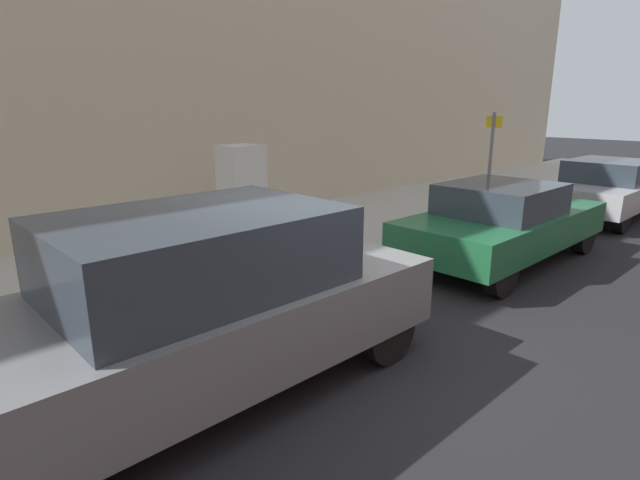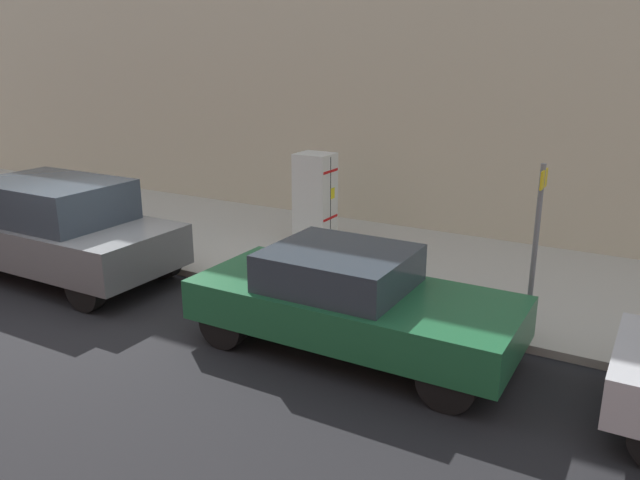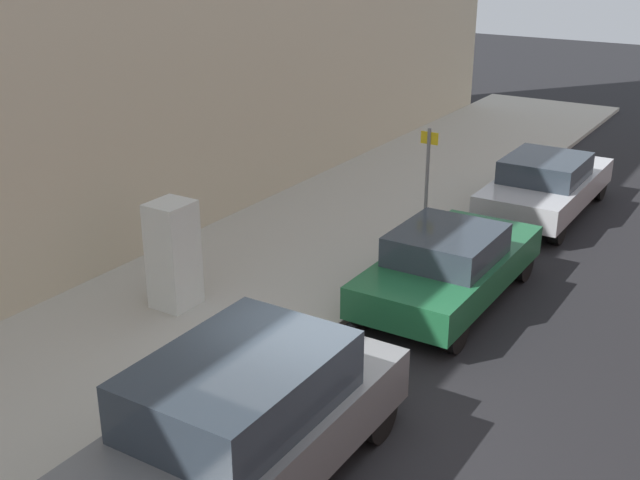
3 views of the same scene
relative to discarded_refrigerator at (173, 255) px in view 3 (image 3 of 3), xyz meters
The scene contains 8 objects.
ground_plane 4.66m from the discarded_refrigerator, 21.93° to the right, with size 80.00×80.00×0.00m, color black.
sidewalk_slab 1.99m from the discarded_refrigerator, 78.62° to the right, with size 4.72×44.00×0.12m, color #B2ADA0.
discarded_refrigerator is the anchor object (origin of this frame).
manhole_cover 3.23m from the discarded_refrigerator, 50.73° to the right, with size 0.70×0.70×0.02m, color #47443F.
street_sign_post 5.35m from the discarded_refrigerator, 63.53° to the left, with size 0.36×0.07×2.39m.
parked_suv_gray 4.90m from the discarded_refrigerator, 39.44° to the right, with size 1.98×4.57×1.75m.
parked_sedan_green 4.68m from the discarded_refrigerator, 35.98° to the left, with size 1.83×4.34×1.39m.
parked_sedan_silver 9.00m from the discarded_refrigerator, 65.15° to the left, with size 1.85×4.54×1.39m.
Camera 3 is at (4.38, -7.45, 6.15)m, focal length 45.00 mm.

